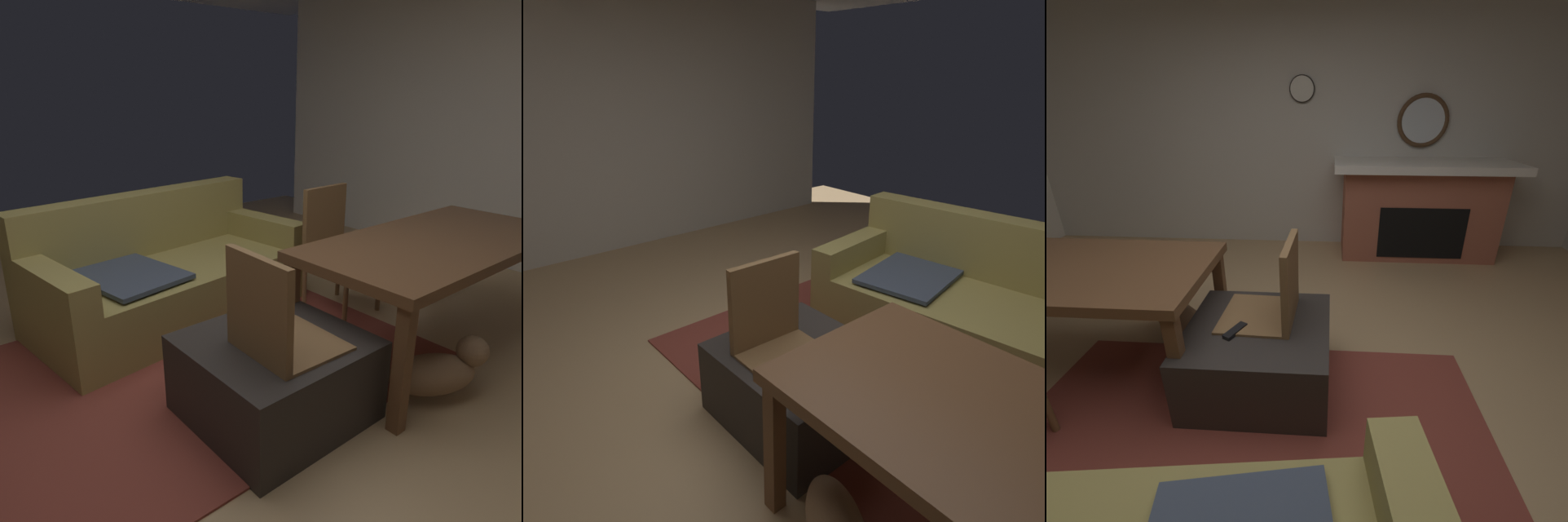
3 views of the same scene
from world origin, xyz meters
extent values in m
plane|color=tan|center=(0.00, 0.00, 0.00)|extent=(7.91, 7.91, 0.00)
cube|color=brown|center=(0.07, 0.45, 0.01)|extent=(2.60, 2.00, 0.01)
cube|color=#9E8E4C|center=(0.26, 1.13, 0.21)|extent=(2.06, 1.17, 0.42)
cube|color=#9E8E4C|center=(0.22, 1.50, 0.65)|extent=(1.97, 0.43, 0.46)
cube|color=#9E8E4C|center=(1.15, 1.23, 0.52)|extent=(0.29, 0.96, 0.20)
cube|color=#9E8E4C|center=(-0.62, 1.02, 0.52)|extent=(0.29, 0.96, 0.20)
cube|color=#3D475B|center=(-0.13, 1.08, 0.45)|extent=(0.69, 0.89, 0.03)
cube|color=#2D2826|center=(0.07, -0.23, 0.22)|extent=(0.84, 0.78, 0.43)
cube|color=black|center=(0.19, -0.14, 0.45)|extent=(0.12, 0.17, 0.02)
cube|color=brown|center=(1.31, -0.33, 0.71)|extent=(1.85, 0.89, 0.06)
cube|color=brown|center=(0.45, 0.06, 0.34)|extent=(0.07, 0.07, 0.68)
cube|color=brown|center=(2.18, 0.06, 0.34)|extent=(0.07, 0.07, 0.68)
cube|color=brown|center=(0.45, -0.71, 0.34)|extent=(0.07, 0.07, 0.68)
cube|color=brown|center=(0.09, -0.33, 0.43)|extent=(0.46, 0.46, 0.04)
cube|color=brown|center=(-0.11, -0.32, 0.69)|extent=(0.06, 0.44, 0.48)
cylinder|color=brown|center=(0.29, -0.13, 0.21)|extent=(0.04, 0.04, 0.41)
cylinder|color=brown|center=(0.28, -0.53, 0.21)|extent=(0.04, 0.04, 0.41)
cylinder|color=brown|center=(-0.11, -0.12, 0.21)|extent=(0.04, 0.04, 0.41)
cylinder|color=brown|center=(-0.12, -0.52, 0.21)|extent=(0.04, 0.04, 0.41)
cube|color=brown|center=(1.31, 0.42, 0.43)|extent=(0.46, 0.46, 0.04)
cube|color=brown|center=(1.30, 0.62, 0.69)|extent=(0.44, 0.06, 0.48)
cylinder|color=brown|center=(1.52, 0.23, 0.21)|extent=(0.04, 0.04, 0.41)
cylinder|color=brown|center=(1.12, 0.21, 0.21)|extent=(0.04, 0.04, 0.41)
cylinder|color=brown|center=(1.50, 0.63, 0.21)|extent=(0.04, 0.04, 0.41)
cylinder|color=brown|center=(1.10, 0.61, 0.21)|extent=(0.04, 0.04, 0.41)
cylinder|color=beige|center=(2.50, 1.77, 0.10)|extent=(0.18, 0.18, 0.20)
ellipsoid|color=#387233|center=(2.50, 1.77, 0.32)|extent=(0.30, 0.30, 0.33)
ellipsoid|color=#8C6B4C|center=(0.79, -0.68, 0.16)|extent=(0.54, 0.44, 0.22)
sphere|color=#8C6B4C|center=(0.98, -0.79, 0.28)|extent=(0.17, 0.17, 0.17)
camera|label=1|loc=(-1.33, -1.82, 1.58)|focal=33.18mm
camera|label=2|loc=(1.64, -1.67, 1.84)|focal=31.91mm
camera|label=3|loc=(-0.33, 1.45, 1.62)|focal=23.81mm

